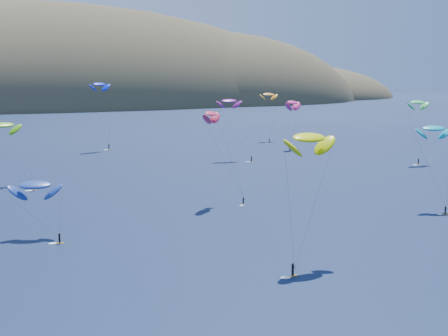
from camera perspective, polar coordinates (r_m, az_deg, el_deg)
name	(u,v)px	position (r m, az deg, el deg)	size (l,w,h in m)	color
island	(60,114)	(612.50, -14.74, 4.79)	(730.00, 300.00, 210.00)	#3D3526
kitesurfer_2	(309,138)	(98.16, 7.79, 2.75)	(12.21, 10.38, 22.17)	orange
kitesurfer_3	(3,125)	(173.59, -19.53, 3.72)	(11.52, 15.07, 18.28)	orange
kitesurfer_4	(99,84)	(242.70, -11.32, 7.51)	(9.58, 7.17, 27.27)	orange
kitesurfer_5	(434,128)	(143.72, 18.62, 3.45)	(8.54, 10.93, 19.61)	orange
kitesurfer_6	(229,101)	(211.62, 0.47, 6.14)	(9.19, 12.12, 22.11)	orange
kitesurfer_8	(293,102)	(243.77, 6.29, 5.98)	(11.30, 11.54, 20.67)	orange
kitesurfer_9	(211,114)	(140.54, -1.18, 4.99)	(10.02, 9.85, 22.44)	orange
kitesurfer_10	(35,185)	(117.91, -16.89, -1.50)	(9.77, 10.68, 11.92)	orange
kitesurfer_11	(269,94)	(270.81, 4.09, 6.73)	(8.44, 10.79, 22.12)	orange
kitesurfer_13	(418,102)	(212.53, 17.30, 5.75)	(8.33, 6.59, 22.07)	orange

